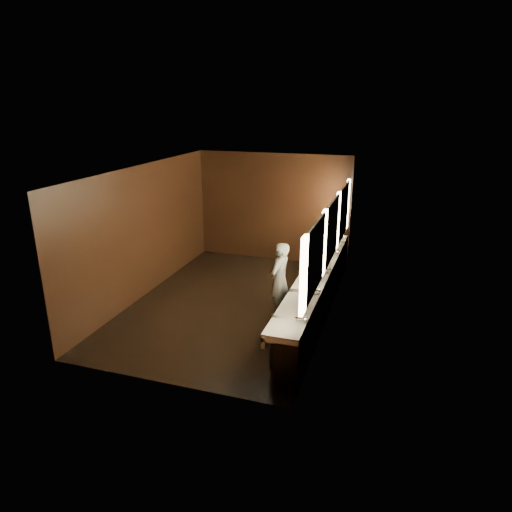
# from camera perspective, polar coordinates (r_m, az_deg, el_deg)

# --- Properties ---
(floor) EXTENTS (6.00, 6.00, 0.00)m
(floor) POSITION_cam_1_polar(r_m,az_deg,el_deg) (9.67, -2.87, -5.90)
(floor) COLOR black
(floor) RESTS_ON ground
(ceiling) EXTENTS (4.00, 6.00, 0.02)m
(ceiling) POSITION_cam_1_polar(r_m,az_deg,el_deg) (8.86, -3.16, 10.76)
(ceiling) COLOR #2D2D2B
(ceiling) RESTS_ON wall_back
(wall_back) EXTENTS (4.00, 0.02, 2.80)m
(wall_back) POSITION_cam_1_polar(r_m,az_deg,el_deg) (11.92, 2.13, 6.06)
(wall_back) COLOR black
(wall_back) RESTS_ON floor
(wall_front) EXTENTS (4.00, 0.02, 2.80)m
(wall_front) POSITION_cam_1_polar(r_m,az_deg,el_deg) (6.63, -12.27, -5.18)
(wall_front) COLOR black
(wall_front) RESTS_ON floor
(wall_left) EXTENTS (0.02, 6.00, 2.80)m
(wall_left) POSITION_cam_1_polar(r_m,az_deg,el_deg) (10.03, -13.77, 3.03)
(wall_left) COLOR black
(wall_left) RESTS_ON floor
(wall_right) EXTENTS (0.02, 6.00, 2.80)m
(wall_right) POSITION_cam_1_polar(r_m,az_deg,el_deg) (8.68, 9.43, 0.86)
(wall_right) COLOR black
(wall_right) RESTS_ON floor
(sink_counter) EXTENTS (0.55, 5.40, 1.01)m
(sink_counter) POSITION_cam_1_polar(r_m,az_deg,el_deg) (9.03, 7.82, -4.47)
(sink_counter) COLOR black
(sink_counter) RESTS_ON floor
(mirror_band) EXTENTS (0.06, 5.03, 1.15)m
(mirror_band) POSITION_cam_1_polar(r_m,az_deg,el_deg) (8.59, 9.42, 3.09)
(mirror_band) COLOR #FDE9B5
(mirror_band) RESTS_ON wall_right
(person) EXTENTS (0.49, 0.62, 1.49)m
(person) POSITION_cam_1_polar(r_m,az_deg,el_deg) (8.88, 2.99, -2.97)
(person) COLOR #89ACCC
(person) RESTS_ON floor
(trash_bin) EXTENTS (0.38, 0.38, 0.57)m
(trash_bin) POSITION_cam_1_polar(r_m,az_deg,el_deg) (7.41, 3.15, -11.73)
(trash_bin) COLOR black
(trash_bin) RESTS_ON floor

